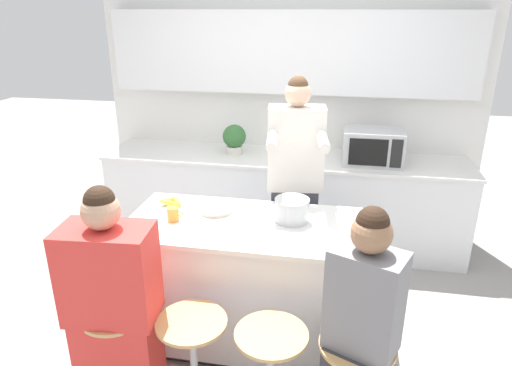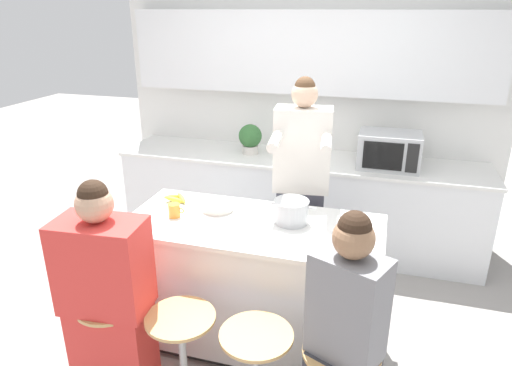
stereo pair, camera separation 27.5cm
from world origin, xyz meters
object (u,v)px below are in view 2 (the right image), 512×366
object	(u,v)px
kitchen_island	(253,283)
microwave	(389,150)
bar_stool_center_left	(183,355)
person_seated_near	(344,349)
potted_plant	(250,138)
coffee_cup_near	(174,210)
banana_bunch	(176,198)
bar_stool_leftmost	(115,340)
person_wrapped_blanket	(108,302)
person_cooking	(301,198)
fruit_bowl	(218,206)
cooking_pot	(291,212)

from	to	relation	value
kitchen_island	microwave	world-z (taller)	microwave
kitchen_island	bar_stool_center_left	world-z (taller)	kitchen_island
person_seated_near	potted_plant	bearing A→B (deg)	141.19
coffee_cup_near	banana_bunch	world-z (taller)	coffee_cup_near
bar_stool_leftmost	potted_plant	distance (m)	2.28
bar_stool_center_left	person_wrapped_blanket	size ratio (longest dim) A/B	0.45
bar_stool_leftmost	person_cooking	bearing A→B (deg)	54.88
person_cooking	microwave	world-z (taller)	person_cooking
banana_bunch	potted_plant	world-z (taller)	potted_plant
bar_stool_center_left	coffee_cup_near	size ratio (longest dim) A/B	5.67
bar_stool_center_left	potted_plant	xyz separation A→B (m)	(-0.26, 2.17, 0.69)
fruit_bowl	banana_bunch	xyz separation A→B (m)	(-0.34, 0.05, -0.00)
bar_stool_leftmost	person_seated_near	size ratio (longest dim) A/B	0.45
kitchen_island	cooking_pot	bearing A→B (deg)	18.65
cooking_pot	fruit_bowl	world-z (taller)	cooking_pot
person_cooking	person_seated_near	distance (m)	1.37
bar_stool_leftmost	cooking_pot	world-z (taller)	cooking_pot
bar_stool_leftmost	bar_stool_center_left	xyz separation A→B (m)	(0.44, 0.00, 0.00)
bar_stool_center_left	potted_plant	world-z (taller)	potted_plant
bar_stool_center_left	potted_plant	bearing A→B (deg)	96.78
fruit_bowl	person_wrapped_blanket	bearing A→B (deg)	-114.16
cooking_pot	coffee_cup_near	world-z (taller)	cooking_pot
bar_stool_center_left	coffee_cup_near	world-z (taller)	coffee_cup_near
person_cooking	potted_plant	xyz separation A→B (m)	(-0.68, 0.93, 0.16)
cooking_pot	potted_plant	size ratio (longest dim) A/B	1.09
person_cooking	fruit_bowl	xyz separation A→B (m)	(-0.49, -0.45, 0.07)
person_cooking	person_wrapped_blanket	xyz separation A→B (m)	(-0.86, -1.27, -0.23)
bar_stool_leftmost	bar_stool_center_left	distance (m)	0.44
potted_plant	person_seated_near	bearing A→B (deg)	-62.26
kitchen_island	bar_stool_center_left	bearing A→B (deg)	-108.68
coffee_cup_near	banana_bunch	xyz separation A→B (m)	(-0.10, 0.23, -0.02)
microwave	fruit_bowl	bearing A→B (deg)	-129.32
bar_stool_leftmost	potted_plant	world-z (taller)	potted_plant
banana_bunch	coffee_cup_near	bearing A→B (deg)	-66.71
cooking_pot	banana_bunch	bearing A→B (deg)	173.53
fruit_bowl	banana_bunch	world-z (taller)	fruit_bowl
coffee_cup_near	microwave	bearing A→B (deg)	48.74
person_seated_near	microwave	bearing A→B (deg)	109.97
bar_stool_center_left	microwave	distance (m)	2.46
person_seated_near	banana_bunch	world-z (taller)	person_seated_near
kitchen_island	person_cooking	size ratio (longest dim) A/B	0.93
person_seated_near	microwave	world-z (taller)	person_seated_near
person_seated_near	coffee_cup_near	distance (m)	1.40
banana_bunch	bar_stool_center_left	bearing A→B (deg)	-64.20
person_seated_near	potted_plant	size ratio (longest dim) A/B	4.85
bar_stool_leftmost	microwave	size ratio (longest dim) A/B	1.18
microwave	potted_plant	bearing A→B (deg)	178.02
kitchen_island	coffee_cup_near	xyz separation A→B (m)	(-0.52, -0.05, 0.50)
potted_plant	coffee_cup_near	bearing A→B (deg)	-91.67
cooking_pot	banana_bunch	distance (m)	0.87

